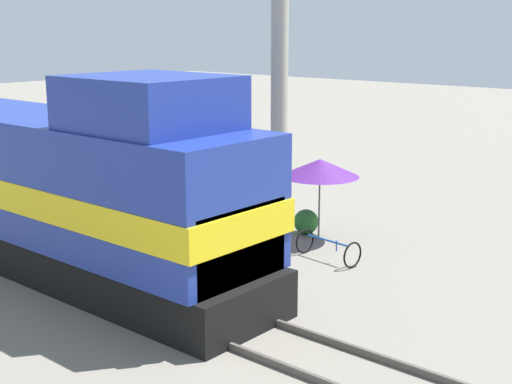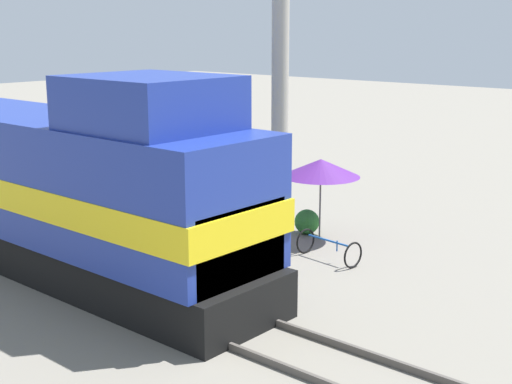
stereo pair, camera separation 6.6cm
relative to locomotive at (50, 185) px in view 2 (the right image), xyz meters
The scene contains 10 objects.
ground_plane 4.26m from the locomotive, 90.00° to the right, with size 120.00×120.00×0.00m, color slate.
rail_near 4.28m from the locomotive, 101.00° to the right, with size 0.08×41.16×0.15m, color #4C4742.
rail_far 4.28m from the locomotive, 79.00° to the right, with size 0.08×41.16×0.15m, color #4C4742.
locomotive is the anchor object (origin of this frame).
utility_pole 6.38m from the locomotive, 38.06° to the right, with size 1.80×0.46×8.55m.
vendor_umbrella 7.44m from the locomotive, 31.50° to the right, with size 2.25×2.25×2.37m.
billboard_sign 6.97m from the locomotive, 13.22° to the left, with size 2.53×0.12×3.49m.
shrub_cluster 7.52m from the locomotive, 26.75° to the right, with size 0.74×0.74×0.74m, color #2D722D.
person_bystander 6.00m from the locomotive, 53.32° to the right, with size 0.34×0.34×1.69m.
bicycle 7.38m from the locomotive, 46.84° to the right, with size 0.89×1.79×0.70m.
Camera 2 is at (-9.92, -11.84, 6.05)m, focal length 50.00 mm.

